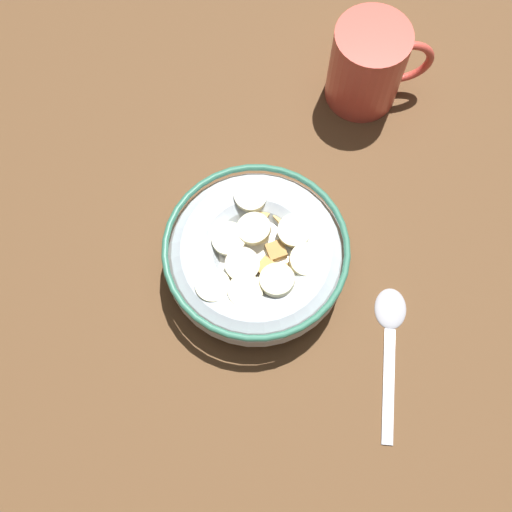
{
  "coord_description": "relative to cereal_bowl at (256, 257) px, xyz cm",
  "views": [
    {
      "loc": [
        -1.99,
        -20.04,
        58.83
      ],
      "look_at": [
        0.0,
        0.0,
        3.0
      ],
      "focal_mm": 46.04,
      "sensor_mm": 36.0,
      "label": 1
    }
  ],
  "objects": [
    {
      "name": "ground_plane",
      "position": [
        -0.0,
        0.02,
        -3.86
      ],
      "size": [
        130.47,
        130.47,
        2.0
      ],
      "primitive_type": "cube",
      "color": "brown"
    },
    {
      "name": "cereal_bowl",
      "position": [
        0.0,
        0.0,
        0.0
      ],
      "size": [
        16.67,
        16.67,
        5.8
      ],
      "color": "#B2BCC6",
      "rests_on": "ground_plane"
    },
    {
      "name": "spoon",
      "position": [
        11.6,
        -7.29,
        -2.53
      ],
      "size": [
        4.66,
        14.32,
        0.8
      ],
      "color": "#A5A5AD",
      "rests_on": "ground_plane"
    },
    {
      "name": "coffee_mug",
      "position": [
        12.92,
        18.17,
        1.77
      ],
      "size": [
        10.37,
        7.38,
        9.26
      ],
      "color": "#D84C3F",
      "rests_on": "ground_plane"
    }
  ]
}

